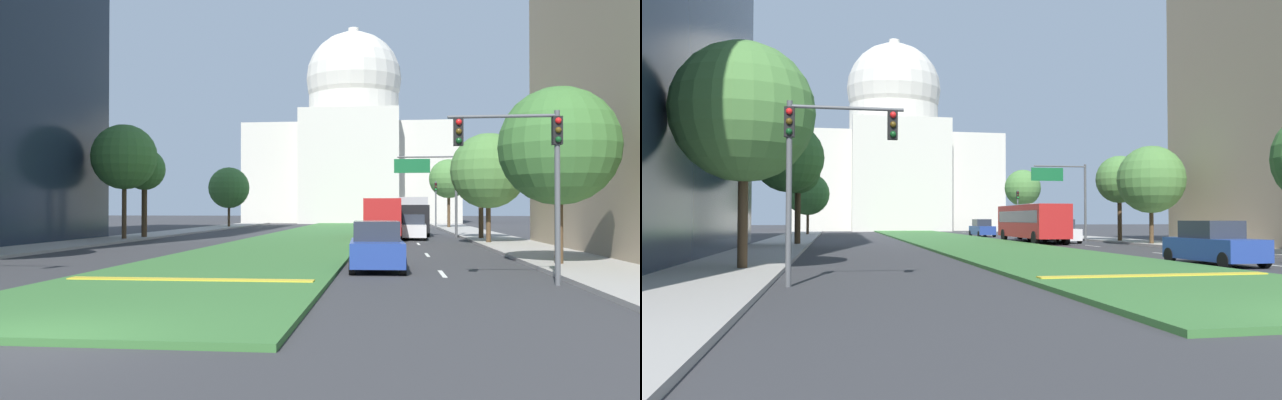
# 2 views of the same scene
# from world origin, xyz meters

# --- Properties ---
(ground_plane) EXTENTS (260.00, 260.00, 0.00)m
(ground_plane) POSITION_xyz_m (0.00, 47.53, 0.00)
(ground_plane) COLOR #333335
(grass_median) EXTENTS (8.34, 85.55, 0.14)m
(grass_median) POSITION_xyz_m (0.00, 42.77, 0.07)
(grass_median) COLOR #386B33
(grass_median) RESTS_ON ground_plane
(median_curb_nose) EXTENTS (7.51, 0.50, 0.04)m
(median_curb_nose) POSITION_xyz_m (0.00, 8.47, 0.16)
(median_curb_nose) COLOR gold
(median_curb_nose) RESTS_ON grass_median
(lane_dashes_right) EXTENTS (0.16, 64.22, 0.01)m
(lane_dashes_right) POSITION_xyz_m (7.79, 40.96, 0.00)
(lane_dashes_right) COLOR silver
(lane_dashes_right) RESTS_ON ground_plane
(sidewalk_left) EXTENTS (4.00, 85.55, 0.15)m
(sidewalk_left) POSITION_xyz_m (-13.41, 38.02, 0.07)
(sidewalk_left) COLOR #9E9991
(sidewalk_left) RESTS_ON ground_plane
(sidewalk_right) EXTENTS (4.00, 85.55, 0.15)m
(sidewalk_right) POSITION_xyz_m (13.41, 38.02, 0.07)
(sidewalk_right) COLOR #9E9991
(sidewalk_right) RESTS_ON ground_plane
(capitol_building) EXTENTS (33.21, 25.61, 32.37)m
(capitol_building) POSITION_xyz_m (0.00, 94.32, 12.20)
(capitol_building) COLOR beige
(capitol_building) RESTS_ON ground_plane
(traffic_light_near_left) EXTENTS (3.34, 0.35, 5.20)m
(traffic_light_near_left) POSITION_xyz_m (-10.06, 8.86, 3.80)
(traffic_light_near_left) COLOR #515456
(traffic_light_near_left) RESTS_ON ground_plane
(traffic_light_far_right) EXTENTS (0.28, 0.35, 5.20)m
(traffic_light_far_right) POSITION_xyz_m (10.91, 59.00, 3.31)
(traffic_light_far_right) COLOR #515456
(traffic_light_far_right) RESTS_ON ground_plane
(overhead_guide_sign) EXTENTS (4.90, 0.20, 6.50)m
(overhead_guide_sign) POSITION_xyz_m (9.38, 39.93, 4.61)
(overhead_guide_sign) COLOR #515456
(overhead_guide_sign) RESTS_ON ground_plane
(street_tree_left_near) EXTENTS (5.04, 5.04, 8.24)m
(street_tree_left_near) POSITION_xyz_m (-12.87, 14.14, 5.70)
(street_tree_left_near) COLOR #4C3823
(street_tree_left_near) RESTS_ON ground_plane
(street_tree_left_mid) EXTENTS (4.60, 4.60, 8.21)m
(street_tree_left_mid) POSITION_xyz_m (-12.67, 32.77, 5.90)
(street_tree_left_mid) COLOR #4C3823
(street_tree_left_mid) RESTS_ON ground_plane
(street_tree_right_mid) EXTENTS (4.76, 4.76, 7.04)m
(street_tree_right_mid) POSITION_xyz_m (12.14, 30.74, 4.65)
(street_tree_right_mid) COLOR #4C3823
(street_tree_right_mid) RESTS_ON ground_plane
(street_tree_left_far) EXTENTS (3.11, 3.11, 6.75)m
(street_tree_left_far) POSITION_xyz_m (-12.23, 35.34, 5.13)
(street_tree_left_far) COLOR #4C3823
(street_tree_left_far) RESTS_ON ground_plane
(street_tree_right_far) EXTENTS (3.77, 3.77, 6.90)m
(street_tree_right_far) POSITION_xyz_m (12.48, 36.35, 4.99)
(street_tree_right_far) COLOR #4C3823
(street_tree_right_far) RESTS_ON ground_plane
(street_tree_left_distant) EXTENTS (4.78, 4.78, 7.06)m
(street_tree_left_distant) POSITION_xyz_m (-12.69, 62.00, 4.66)
(street_tree_left_distant) COLOR #4C3823
(street_tree_left_distant) RESTS_ON ground_plane
(street_tree_right_distant) EXTENTS (4.42, 4.42, 7.83)m
(street_tree_right_distant) POSITION_xyz_m (12.59, 62.44, 5.60)
(street_tree_right_distant) COLOR #4C3823
(street_tree_right_distant) RESTS_ON ground_plane
(sedan_lead_stopped) EXTENTS (2.13, 4.57, 1.81)m
(sedan_lead_stopped) POSITION_xyz_m (5.47, 13.63, 0.84)
(sedan_lead_stopped) COLOR navy
(sedan_lead_stopped) RESTS_ON ground_plane
(sedan_midblock) EXTENTS (2.02, 4.47, 1.84)m
(sedan_midblock) POSITION_xyz_m (7.69, 36.62, 0.85)
(sedan_midblock) COLOR silver
(sedan_midblock) RESTS_ON ground_plane
(sedan_distant) EXTENTS (2.00, 4.34, 1.84)m
(sedan_distant) POSITION_xyz_m (5.41, 53.71, 0.85)
(sedan_distant) COLOR navy
(sedan_distant) RESTS_ON ground_plane
(box_truck_delivery) EXTENTS (2.40, 6.40, 3.20)m
(box_truck_delivery) POSITION_xyz_m (7.89, 42.93, 1.68)
(box_truck_delivery) COLOR black
(box_truck_delivery) RESTS_ON ground_plane
(city_bus) EXTENTS (2.62, 11.00, 2.95)m
(city_bus) POSITION_xyz_m (5.47, 37.30, 1.77)
(city_bus) COLOR #B21E1E
(city_bus) RESTS_ON ground_plane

